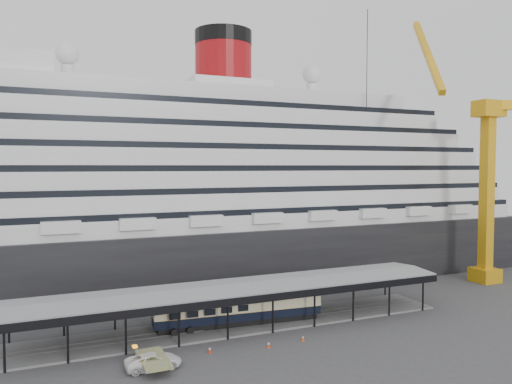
{
  "coord_description": "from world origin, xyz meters",
  "views": [
    {
      "loc": [
        -22.68,
        -52.34,
        20.09
      ],
      "look_at": [
        3.79,
        8.0,
        16.64
      ],
      "focal_mm": 35.0,
      "sensor_mm": 36.0,
      "label": 1
    }
  ],
  "objects": [
    {
      "name": "ground",
      "position": [
        0.0,
        0.0,
        0.0
      ],
      "size": [
        200.0,
        200.0,
        0.0
      ],
      "primitive_type": "plane",
      "color": "#39393C",
      "rests_on": "ground"
    },
    {
      "name": "cruise_ship",
      "position": [
        0.05,
        32.0,
        18.35
      ],
      "size": [
        130.0,
        30.0,
        43.9
      ],
      "color": "black",
      "rests_on": "ground"
    },
    {
      "name": "platform_canopy",
      "position": [
        0.0,
        5.0,
        2.36
      ],
      "size": [
        56.0,
        9.18,
        5.3
      ],
      "color": "slate",
      "rests_on": "ground"
    },
    {
      "name": "crane_yellow",
      "position": [
        47.06,
        10.54,
        19.96
      ],
      "size": [
        23.83,
        18.78,
        47.6
      ],
      "color": "orange",
      "rests_on": "ground"
    },
    {
      "name": "port_truck",
      "position": [
        -12.55,
        -3.92,
        0.77
      ],
      "size": [
        5.55,
        2.56,
        1.54
      ],
      "primitive_type": "imported",
      "rotation": [
        0.0,
        0.0,
        1.57
      ],
      "color": "white",
      "rests_on": "ground"
    },
    {
      "name": "pullman_carriage",
      "position": [
        0.14,
        5.0,
        2.56
      ],
      "size": [
        21.55,
        4.55,
        21.0
      ],
      "rotation": [
        0.0,
        0.0,
        -0.08
      ],
      "color": "black",
      "rests_on": "ground"
    },
    {
      "name": "traffic_cone_left",
      "position": [
        -6.11,
        -2.19,
        0.37
      ],
      "size": [
        0.4,
        0.4,
        0.74
      ],
      "rotation": [
        0.0,
        0.0,
        -0.06
      ],
      "color": "red",
      "rests_on": "ground"
    },
    {
      "name": "traffic_cone_mid",
      "position": [
        4.86,
        -2.98,
        0.34
      ],
      "size": [
        0.4,
        0.4,
        0.68
      ],
      "rotation": [
        0.0,
        0.0,
        -0.17
      ],
      "color": "#E1430C",
      "rests_on": "ground"
    },
    {
      "name": "traffic_cone_right",
      "position": [
        0.35,
        -3.31,
        0.37
      ],
      "size": [
        0.49,
        0.49,
        0.74
      ],
      "rotation": [
        0.0,
        0.0,
        -0.37
      ],
      "color": "red",
      "rests_on": "ground"
    }
  ]
}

